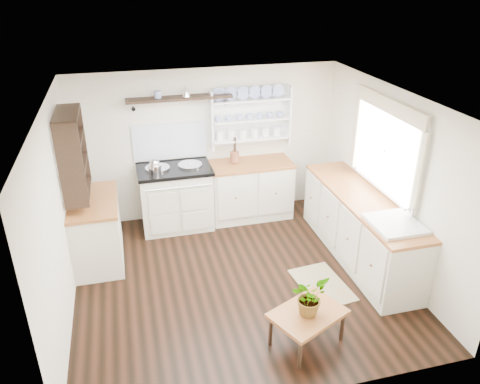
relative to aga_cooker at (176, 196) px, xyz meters
The scene contains 19 objects.
floor 1.74m from the aga_cooker, 70.25° to the right, with size 4.00×3.80×0.01m, color black.
wall_back 0.93m from the aga_cooker, 30.38° to the left, with size 4.00×0.02×2.30m, color beige.
wall_right 3.08m from the aga_cooker, 31.48° to the right, with size 0.02×3.80×2.30m, color beige.
wall_left 2.23m from the aga_cooker, 132.46° to the right, with size 0.02×3.80×2.30m, color beige.
ceiling 2.46m from the aga_cooker, 70.25° to the right, with size 4.00×3.80×0.01m, color white.
window 3.08m from the aga_cooker, 29.47° to the right, with size 0.08×1.55×1.22m.
aga_cooker is the anchor object (origin of this frame).
back_cabinets 1.16m from the aga_cooker, ahead, with size 1.27×0.63×0.90m.
right_cabinets 2.70m from the aga_cooker, 33.00° to the right, with size 0.62×2.43×0.90m.
belfast_sink 3.19m from the aga_cooker, 44.44° to the right, with size 0.55×0.60×0.45m.
left_cabinets 1.32m from the aga_cooker, 149.49° to the right, with size 0.62×1.13×0.90m.
plate_rack 1.64m from the aga_cooker, 13.61° to the left, with size 1.20×0.22×0.90m.
high_shelf 1.45m from the aga_cooker, 51.77° to the left, with size 1.50×0.29×0.16m.
left_shelving 1.79m from the aga_cooker, 152.32° to the right, with size 0.28×0.80×1.05m, color black.
kettle 0.63m from the aga_cooker, 156.85° to the right, with size 0.19×0.19×0.23m, color silver, non-canonical shape.
utensil_crock 1.07m from the aga_cooker, ahead, with size 0.14×0.14×0.16m, color brown.
center_table 3.00m from the aga_cooker, 70.90° to the right, with size 0.88×0.78×0.40m.
potted_plant 3.00m from the aga_cooker, 70.90° to the right, with size 0.36×0.32×0.40m, color #3F7233.
floor_rug 2.55m from the aga_cooker, 51.95° to the right, with size 0.55×0.85×0.02m, color olive.
Camera 1 is at (-1.20, -4.74, 3.59)m, focal length 35.00 mm.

